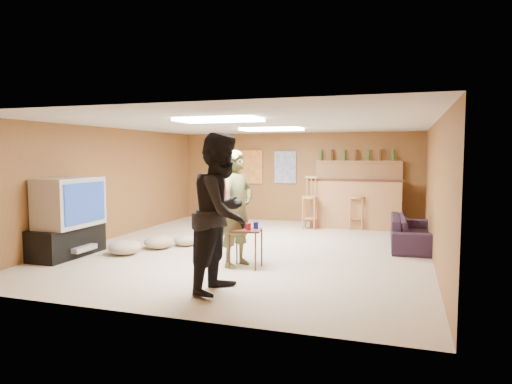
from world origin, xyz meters
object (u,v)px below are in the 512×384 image
(sofa, at_px, (412,232))
(tv_body, at_px, (69,202))
(bar_counter, at_px, (356,204))
(tray_table, at_px, (246,248))
(person_olive, at_px, (237,208))
(person_black, at_px, (222,213))

(sofa, bearing_deg, tv_body, 113.65)
(bar_counter, relative_size, sofa, 1.06)
(sofa, bearing_deg, tray_table, 132.79)
(tv_body, xyz_separation_m, tray_table, (2.98, 0.22, -0.61))
(sofa, xyz_separation_m, tray_table, (-2.37, -2.37, 0.01))
(bar_counter, bearing_deg, tray_table, -105.50)
(tv_body, xyz_separation_m, person_olive, (2.82, 0.27, -0.03))
(bar_counter, bearing_deg, person_olive, -107.68)
(person_black, xyz_separation_m, sofa, (2.26, 3.55, -0.69))
(bar_counter, xyz_separation_m, person_black, (-1.06, -5.42, 0.42))
(person_black, distance_m, tray_table, 1.37)
(person_olive, height_order, person_black, person_black)
(tv_body, relative_size, bar_counter, 0.55)
(person_olive, bearing_deg, bar_counter, -0.10)
(tv_body, bearing_deg, tray_table, 4.17)
(tray_table, bearing_deg, tv_body, -175.83)
(bar_counter, distance_m, person_olive, 4.40)
(sofa, bearing_deg, person_black, 145.35)
(person_black, bearing_deg, tray_table, 9.38)
(tv_body, bearing_deg, bar_counter, 47.00)
(bar_counter, height_order, tray_table, bar_counter)
(tray_table, bearing_deg, person_black, -84.65)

